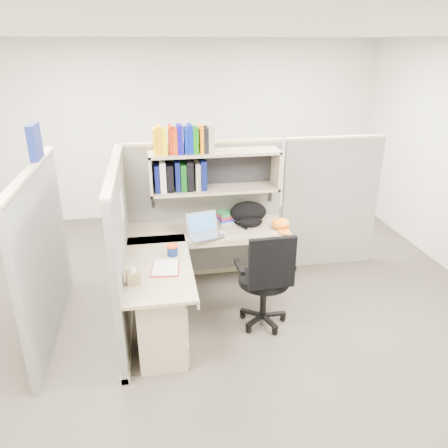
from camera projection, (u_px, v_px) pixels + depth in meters
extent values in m
plane|color=#363229|center=(216.00, 313.00, 4.57)|extent=(6.00, 6.00, 0.00)
plane|color=beige|center=(186.00, 131.00, 6.78)|extent=(6.00, 0.00, 6.00)
plane|color=white|center=(214.00, 32.00, 3.53)|extent=(6.00, 6.00, 0.00)
cube|color=slate|center=(204.00, 212.00, 5.08)|extent=(1.80, 0.06, 1.60)
cube|color=tan|center=(203.00, 142.00, 4.77)|extent=(1.80, 0.08, 0.03)
cube|color=slate|center=(122.00, 251.00, 4.12)|extent=(0.06, 1.80, 1.60)
cube|color=tan|center=(113.00, 167.00, 3.81)|extent=(0.08, 1.80, 0.03)
cube|color=slate|center=(44.00, 257.00, 4.01)|extent=(0.06, 1.80, 1.60)
cube|color=slate|center=(330.00, 204.00, 5.32)|extent=(1.20, 0.06, 1.60)
cube|color=navy|center=(35.00, 142.00, 3.95)|extent=(0.07, 0.27, 0.32)
cube|color=white|center=(122.00, 206.00, 4.11)|extent=(0.00, 0.21, 0.28)
cube|color=tan|center=(214.00, 152.00, 4.63)|extent=(1.40, 0.34, 0.03)
cube|color=tan|center=(215.00, 189.00, 4.79)|extent=(1.40, 0.34, 0.03)
cube|color=tan|center=(151.00, 174.00, 4.60)|extent=(0.03, 0.34, 0.44)
cube|color=tan|center=(276.00, 168.00, 4.81)|extent=(0.03, 0.34, 0.44)
cube|color=black|center=(213.00, 167.00, 4.85)|extent=(1.38, 0.01, 0.41)
cube|color=#DFAF04|center=(155.00, 141.00, 4.46)|extent=(0.03, 0.20, 0.26)
cube|color=#FF9F05|center=(159.00, 140.00, 4.46)|extent=(0.05, 0.20, 0.29)
cube|color=#FFE705|center=(164.00, 141.00, 4.47)|extent=(0.06, 0.20, 0.26)
cube|color=#B92107|center=(170.00, 139.00, 4.48)|extent=(0.04, 0.20, 0.29)
cube|color=red|center=(175.00, 141.00, 4.49)|extent=(0.05, 0.20, 0.26)
cube|color=#0F0493|center=(180.00, 139.00, 4.49)|extent=(0.06, 0.20, 0.29)
cube|color=#041D8E|center=(186.00, 140.00, 4.51)|extent=(0.04, 0.20, 0.26)
cube|color=#05159C|center=(190.00, 139.00, 4.51)|extent=(0.04, 0.20, 0.29)
cube|color=#0B7008|center=(195.00, 140.00, 4.52)|extent=(0.06, 0.20, 0.26)
cube|color=orange|center=(201.00, 138.00, 4.53)|extent=(0.04, 0.20, 0.29)
cube|color=black|center=(205.00, 140.00, 4.54)|extent=(0.05, 0.20, 0.26)
cube|color=tan|center=(210.00, 138.00, 4.54)|extent=(0.06, 0.20, 0.29)
cube|color=#070C4B|center=(157.00, 177.00, 4.65)|extent=(0.05, 0.24, 0.29)
cube|color=silver|center=(163.00, 176.00, 4.65)|extent=(0.06, 0.24, 0.32)
cube|color=black|center=(170.00, 177.00, 4.67)|extent=(0.07, 0.24, 0.29)
cube|color=#060D45|center=(177.00, 175.00, 4.67)|extent=(0.05, 0.24, 0.32)
cube|color=#09400D|center=(183.00, 176.00, 4.69)|extent=(0.06, 0.24, 0.29)
cube|color=black|center=(190.00, 175.00, 4.70)|extent=(0.07, 0.24, 0.32)
cube|color=gray|center=(197.00, 176.00, 4.71)|extent=(0.05, 0.24, 0.29)
cube|color=#070F46|center=(203.00, 174.00, 4.72)|extent=(0.06, 0.24, 0.32)
cube|color=tan|center=(208.00, 230.00, 4.81)|extent=(1.74, 0.60, 0.03)
cube|color=tan|center=(158.00, 266.00, 4.02)|extent=(0.60, 1.34, 0.03)
cube|color=tan|center=(212.00, 244.00, 4.55)|extent=(1.74, 0.02, 0.07)
cube|color=tan|center=(190.00, 267.00, 4.08)|extent=(0.02, 1.34, 0.07)
cube|color=tan|center=(162.00, 322.00, 3.85)|extent=(0.40, 0.55, 0.68)
cube|color=tan|center=(185.00, 301.00, 3.80)|extent=(0.02, 0.50, 0.16)
cube|color=tan|center=(185.00, 318.00, 3.87)|extent=(0.02, 0.50, 0.16)
cube|color=tan|center=(186.00, 338.00, 3.96)|extent=(0.02, 0.50, 0.22)
cube|color=#B2B2B7|center=(186.00, 301.00, 3.81)|extent=(0.01, 0.12, 0.01)
cube|color=tan|center=(276.00, 253.00, 5.10)|extent=(0.03, 0.55, 0.70)
cylinder|color=navy|center=(172.00, 251.00, 4.18)|extent=(0.10, 0.10, 0.09)
cylinder|color=#E84A15|center=(172.00, 246.00, 4.16)|extent=(0.11, 0.11, 0.02)
ellipsoid|color=#99B2DA|center=(223.00, 232.00, 4.66)|extent=(0.10, 0.08, 0.03)
cylinder|color=silver|center=(205.00, 219.00, 4.92)|extent=(0.10, 0.10, 0.11)
cylinder|color=black|center=(264.00, 279.00, 4.22)|extent=(0.50, 0.50, 0.08)
cube|color=black|center=(272.00, 263.00, 3.90)|extent=(0.43, 0.06, 0.50)
cylinder|color=black|center=(263.00, 297.00, 4.30)|extent=(0.06, 0.06, 0.43)
cylinder|color=black|center=(262.00, 319.00, 4.39)|extent=(0.47, 0.47, 0.11)
cube|color=black|center=(239.00, 267.00, 4.11)|extent=(0.05, 0.28, 0.04)
cube|color=black|center=(289.00, 262.00, 4.20)|extent=(0.05, 0.28, 0.04)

